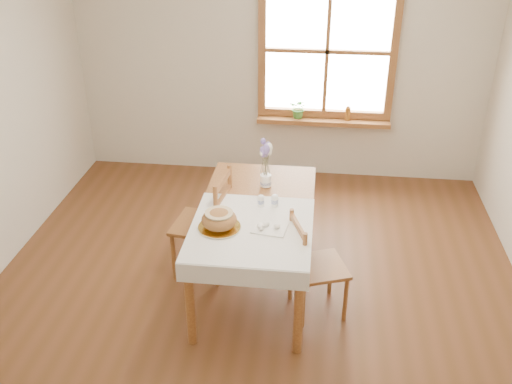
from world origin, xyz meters
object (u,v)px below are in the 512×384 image
Objects in this scene: chair_left at (201,223)px; bread_plate at (219,227)px; dining_table at (256,218)px; chair_right at (319,265)px; flower_vase at (266,181)px.

chair_left is 0.63m from bread_plate.
dining_table is 1.66× the size of chair_left.
chair_right reaches higher than flower_vase.
bread_plate is (0.26, -0.50, 0.29)m from chair_left.
chair_left is 3.13× the size of bread_plate.
chair_left reaches higher than dining_table.
bread_plate is (-0.75, -0.08, 0.34)m from chair_right.
chair_left is 1.13× the size of chair_right.
chair_left is at bearing 117.00° from bread_plate.
flower_vase is (-0.48, 0.63, 0.37)m from chair_right.
chair_right is at bearing -26.38° from dining_table.
dining_table is 15.51× the size of flower_vase.
bread_plate is at bearing 34.68° from chair_left.
dining_table is 0.63m from chair_right.
chair_right is at bearing 6.05° from bread_plate.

